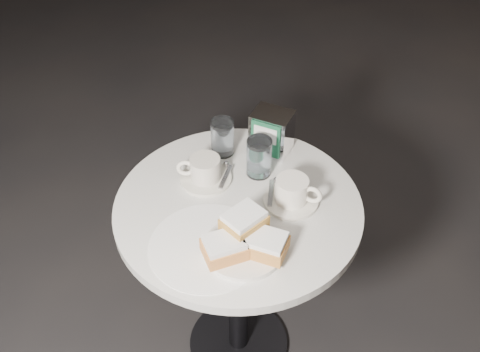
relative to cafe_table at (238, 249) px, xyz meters
The scene contains 9 objects.
ground 0.55m from the cafe_table, ahead, with size 7.00×7.00×0.00m, color black.
cafe_table is the anchor object (origin of this frame).
sugar_spill 0.27m from the cafe_table, 100.76° to the right, with size 0.31×0.31×0.00m, color white.
beignet_plate 0.29m from the cafe_table, 69.32° to the right, with size 0.26×0.26×0.10m.
coffee_cup_left 0.27m from the cafe_table, 150.16° to the left, with size 0.19×0.19×0.08m.
coffee_cup_right 0.28m from the cafe_table, 17.64° to the left, with size 0.17×0.17×0.08m.
water_glass_left 0.35m from the cafe_table, 117.43° to the left, with size 0.09×0.09×0.12m.
water_glass_right 0.29m from the cafe_table, 80.31° to the left, with size 0.08×0.08×0.12m.
napkin_dispenser 0.37m from the cafe_table, 82.39° to the left, with size 0.13×0.12×0.14m.
Camera 1 is at (0.29, -1.03, 1.80)m, focal length 40.00 mm.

